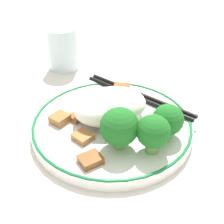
{
  "coord_description": "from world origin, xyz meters",
  "views": [
    {
      "loc": [
        -0.13,
        -0.37,
        0.32
      ],
      "look_at": [
        0.0,
        0.0,
        0.04
      ],
      "focal_mm": 50.0,
      "sensor_mm": 36.0,
      "label": 1
    }
  ],
  "objects_px": {
    "broccoli_back_left": "(119,127)",
    "drinking_glass": "(63,48)",
    "chopsticks": "(139,96)",
    "broccoli_back_right": "(168,120)",
    "plate": "(112,126)",
    "broccoli_back_center": "(153,132)"
  },
  "relations": [
    {
      "from": "broccoli_back_center",
      "to": "broccoli_back_right",
      "type": "xyz_separation_m",
      "value": [
        0.03,
        0.02,
        -0.0
      ]
    },
    {
      "from": "broccoli_back_center",
      "to": "chopsticks",
      "type": "height_order",
      "value": "broccoli_back_center"
    },
    {
      "from": "broccoli_back_left",
      "to": "chopsticks",
      "type": "distance_m",
      "value": 0.14
    },
    {
      "from": "broccoli_back_left",
      "to": "broccoli_back_center",
      "type": "bearing_deg",
      "value": -29.15
    },
    {
      "from": "chopsticks",
      "to": "plate",
      "type": "bearing_deg",
      "value": -142.78
    },
    {
      "from": "broccoli_back_left",
      "to": "broccoli_back_center",
      "type": "distance_m",
      "value": 0.05
    },
    {
      "from": "broccoli_back_right",
      "to": "broccoli_back_left",
      "type": "bearing_deg",
      "value": -179.9
    },
    {
      "from": "plate",
      "to": "broccoli_back_right",
      "type": "xyz_separation_m",
      "value": [
        0.06,
        -0.06,
        0.04
      ]
    },
    {
      "from": "plate",
      "to": "chopsticks",
      "type": "xyz_separation_m",
      "value": [
        0.07,
        0.05,
        0.01
      ]
    },
    {
      "from": "broccoli_back_left",
      "to": "chopsticks",
      "type": "height_order",
      "value": "broccoli_back_left"
    },
    {
      "from": "drinking_glass",
      "to": "chopsticks",
      "type": "bearing_deg",
      "value": -64.32
    },
    {
      "from": "chopsticks",
      "to": "broccoli_back_right",
      "type": "bearing_deg",
      "value": -91.92
    },
    {
      "from": "broccoli_back_left",
      "to": "drinking_glass",
      "type": "bearing_deg",
      "value": 92.64
    },
    {
      "from": "plate",
      "to": "broccoli_back_left",
      "type": "relative_size",
      "value": 3.95
    },
    {
      "from": "plate",
      "to": "drinking_glass",
      "type": "relative_size",
      "value": 2.83
    },
    {
      "from": "broccoli_back_center",
      "to": "broccoli_back_right",
      "type": "height_order",
      "value": "broccoli_back_center"
    },
    {
      "from": "broccoli_back_left",
      "to": "broccoli_back_center",
      "type": "height_order",
      "value": "broccoli_back_left"
    },
    {
      "from": "plate",
      "to": "broccoli_back_center",
      "type": "bearing_deg",
      "value": -69.43
    },
    {
      "from": "plate",
      "to": "broccoli_back_left",
      "type": "height_order",
      "value": "broccoli_back_left"
    },
    {
      "from": "broccoli_back_left",
      "to": "drinking_glass",
      "type": "height_order",
      "value": "drinking_glass"
    },
    {
      "from": "broccoli_back_right",
      "to": "plate",
      "type": "bearing_deg",
      "value": 138.03
    },
    {
      "from": "plate",
      "to": "chopsticks",
      "type": "relative_size",
      "value": 1.3
    }
  ]
}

